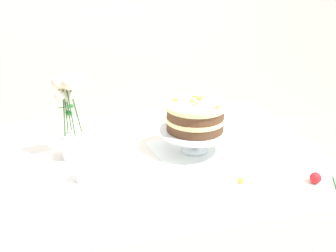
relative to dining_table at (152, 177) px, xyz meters
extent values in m
cube|color=white|center=(0.00, 0.03, 0.08)|extent=(1.40, 1.00, 0.03)
cylinder|color=brown|center=(-0.60, 0.43, -0.29)|extent=(0.06, 0.06, 0.71)
cylinder|color=brown|center=(0.60, 0.43, -0.29)|extent=(0.06, 0.06, 0.71)
cube|color=white|center=(0.18, 0.01, 0.09)|extent=(0.37, 0.37, 0.00)
cylinder|color=silver|center=(0.18, 0.01, 0.10)|extent=(0.11, 0.11, 0.01)
cylinder|color=silver|center=(0.18, 0.01, 0.14)|extent=(0.03, 0.03, 0.07)
cylinder|color=silver|center=(0.18, 0.01, 0.19)|extent=(0.29, 0.29, 0.01)
cylinder|color=brown|center=(0.18, 0.01, 0.21)|extent=(0.23, 0.23, 0.04)
cylinder|color=beige|center=(0.18, 0.01, 0.24)|extent=(0.23, 0.23, 0.02)
cylinder|color=brown|center=(0.18, 0.01, 0.27)|extent=(0.23, 0.23, 0.04)
cylinder|color=beige|center=(0.18, 0.01, 0.29)|extent=(0.24, 0.24, 0.02)
ellipsoid|color=orange|center=(0.25, -0.05, 0.30)|extent=(0.03, 0.04, 0.00)
ellipsoid|color=yellow|center=(0.18, 0.02, 0.30)|extent=(0.03, 0.03, 0.00)
ellipsoid|color=yellow|center=(0.11, 0.07, 0.30)|extent=(0.03, 0.03, 0.01)
ellipsoid|color=orange|center=(0.21, 0.10, 0.30)|extent=(0.03, 0.03, 0.00)
ellipsoid|color=orange|center=(0.22, 0.07, 0.30)|extent=(0.04, 0.04, 0.01)
ellipsoid|color=pink|center=(0.20, 0.01, 0.30)|extent=(0.03, 0.03, 0.01)
ellipsoid|color=yellow|center=(0.18, 0.05, 0.30)|extent=(0.02, 0.04, 0.00)
ellipsoid|color=pink|center=(0.17, 0.00, 0.30)|extent=(0.03, 0.04, 0.00)
ellipsoid|color=#E56B51|center=(0.18, 0.05, 0.30)|extent=(0.02, 0.03, 0.00)
cylinder|color=silver|center=(-0.31, 0.07, 0.13)|extent=(0.08, 0.08, 0.07)
cone|color=silver|center=(-0.31, 0.07, 0.19)|extent=(0.10, 0.10, 0.06)
cylinder|color=#2D6028|center=(-0.28, 0.08, 0.31)|extent=(0.04, 0.01, 0.22)
sphere|color=silver|center=(-0.26, 0.08, 0.42)|extent=(0.05, 0.05, 0.05)
cylinder|color=#2D6028|center=(-0.30, 0.09, 0.27)|extent=(0.01, 0.02, 0.15)
sphere|color=#F4E2C3|center=(-0.30, 0.09, 0.35)|extent=(0.05, 0.05, 0.05)
ellipsoid|color=#236B2D|center=(-0.29, 0.09, 0.31)|extent=(0.03, 0.05, 0.01)
cylinder|color=#2D6028|center=(-0.31, 0.09, 0.28)|extent=(0.01, 0.03, 0.16)
sphere|color=beige|center=(-0.32, 0.10, 0.35)|extent=(0.05, 0.05, 0.05)
cylinder|color=#2D6028|center=(-0.32, 0.07, 0.30)|extent=(0.02, 0.01, 0.21)
sphere|color=#F7DEBD|center=(-0.33, 0.07, 0.41)|extent=(0.06, 0.06, 0.06)
ellipsoid|color=#236B2D|center=(-0.32, 0.08, 0.31)|extent=(0.05, 0.02, 0.01)
cylinder|color=#2D6028|center=(-0.32, 0.06, 0.28)|extent=(0.02, 0.02, 0.16)
sphere|color=silver|center=(-0.33, 0.05, 0.36)|extent=(0.04, 0.04, 0.04)
cylinder|color=#2D6028|center=(-0.29, 0.06, 0.30)|extent=(0.02, 0.03, 0.21)
sphere|color=beige|center=(-0.29, 0.05, 0.41)|extent=(0.05, 0.05, 0.05)
ellipsoid|color=#236B2D|center=(-0.30, 0.06, 0.29)|extent=(0.04, 0.05, 0.02)
cylinder|color=white|center=(-0.26, -0.12, 0.10)|extent=(0.13, 0.13, 0.01)
cylinder|color=white|center=(-0.26, -0.12, 0.13)|extent=(0.08, 0.08, 0.06)
torus|color=white|center=(-0.21, -0.12, 0.13)|extent=(0.03, 0.01, 0.03)
cylinder|color=#2D6028|center=(0.57, -0.36, 0.10)|extent=(0.06, 0.10, 0.01)
sphere|color=red|center=(0.52, -0.32, 0.11)|extent=(0.04, 0.04, 0.04)
ellipsoid|color=pink|center=(-0.18, -0.06, 0.10)|extent=(0.04, 0.04, 0.01)
ellipsoid|color=orange|center=(0.27, -0.25, 0.10)|extent=(0.03, 0.04, 0.01)
ellipsoid|color=pink|center=(0.26, 0.30, 0.09)|extent=(0.03, 0.04, 0.00)
camera|label=1|loc=(-0.24, -1.23, 0.76)|focal=37.59mm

